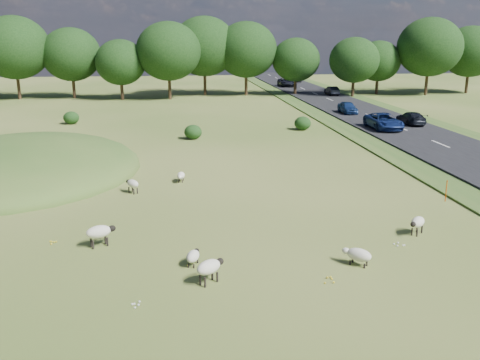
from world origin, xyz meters
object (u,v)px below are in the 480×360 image
object	(u,v)px
sheep_1	(132,184)
sheep_5	(209,267)
sheep_3	(99,232)
car_3	(411,118)
car_1	(296,78)
sheep_2	(193,256)
sheep_4	(417,222)
car_5	(348,107)
marker_post	(446,191)
sheep_0	(358,255)
car_0	(384,121)
car_2	(332,91)
car_4	(287,82)
sheep_6	(181,176)

from	to	relation	value
sheep_1	sheep_5	xyz separation A→B (m)	(3.62, -12.19, 0.08)
sheep_3	car_3	size ratio (longest dim) A/B	0.32
car_1	sheep_2	bearing A→B (deg)	74.58
sheep_4	car_5	size ratio (longest dim) A/B	0.28
sheep_3	car_1	distance (m)	84.78
marker_post	sheep_5	world-z (taller)	marker_post
sheep_0	car_1	distance (m)	85.29
marker_post	car_1	xyz separation A→B (m)	(8.82, 76.13, 0.40)
car_0	car_5	bearing A→B (deg)	90.00
car_0	car_3	size ratio (longest dim) A/B	1.24
sheep_1	sheep_3	bearing A→B (deg)	138.12
car_2	sheep_3	bearing A→B (deg)	64.44
sheep_2	sheep_5	xyz separation A→B (m)	(0.53, -1.68, 0.26)
car_0	car_4	xyz separation A→B (m)	(0.00, 44.65, 0.01)
sheep_4	sheep_6	xyz separation A→B (m)	(-10.54, 10.49, -0.19)
car_2	sheep_6	bearing A→B (deg)	63.18
car_3	car_4	world-z (taller)	car_4
car_1	car_4	world-z (taller)	car_1
sheep_4	car_0	world-z (taller)	car_0
sheep_1	sheep_0	bearing A→B (deg)	-175.93
car_3	car_5	world-z (taller)	car_5
sheep_3	car_4	distance (m)	74.33
sheep_3	car_0	size ratio (longest dim) A/B	0.26
car_2	car_0	bearing A→B (deg)	82.76
sheep_6	car_4	xyz separation A→B (m)	(19.35, 60.52, 0.60)
sheep_1	sheep_5	distance (m)	12.71
car_0	car_3	bearing A→B (deg)	32.34
car_0	car_2	world-z (taller)	car_0
sheep_0	marker_post	bearing A→B (deg)	-94.09
sheep_0	car_3	size ratio (longest dim) A/B	0.28
car_2	car_5	world-z (taller)	car_5
sheep_1	sheep_3	distance (m)	8.11
sheep_0	car_5	xyz separation A→B (m)	(12.61, 40.07, 0.46)
sheep_2	car_2	xyz separation A→B (m)	(22.86, 58.42, 0.50)
sheep_2	sheep_5	size ratio (longest dim) A/B	0.89
car_1	sheep_1	bearing A→B (deg)	70.28
sheep_4	car_2	size ratio (longest dim) A/B	0.28
car_0	car_5	size ratio (longest dim) A/B	1.37
car_3	car_4	size ratio (longest dim) A/B	0.80
sheep_1	car_2	size ratio (longest dim) A/B	0.28
sheep_2	car_3	world-z (taller)	car_3
sheep_6	car_5	world-z (taller)	car_5
sheep_3	sheep_4	bearing A→B (deg)	-26.28
sheep_6	car_5	distance (m)	32.93
sheep_3	car_1	xyz separation A→B (m)	(26.77, 80.44, 0.34)
sheep_2	car_0	bearing A→B (deg)	-13.84
sheep_0	car_4	size ratio (longest dim) A/B	0.22
sheep_2	car_0	xyz separation A→B (m)	(19.06, 28.48, 0.60)
sheep_0	car_5	size ratio (longest dim) A/B	0.30
sheep_2	car_4	world-z (taller)	car_4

